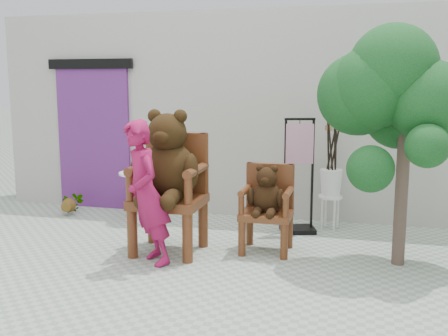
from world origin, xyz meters
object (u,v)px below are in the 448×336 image
chair_small (267,200)px  tree (398,96)px  display_stand (298,189)px  cafe_table (141,190)px  chair_big (169,172)px  person (147,194)px  stool_bucket (331,182)px

chair_small → tree: 1.84m
chair_small → display_stand: display_stand is taller
tree → cafe_table: bearing=163.6°
chair_big → cafe_table: 1.61m
person → cafe_table: 1.94m
chair_small → display_stand: (0.26, 0.90, -0.03)m
person → cafe_table: bearing=161.5°
chair_small → display_stand: bearing=73.9°
chair_big → person: size_ratio=1.06×
display_stand → stool_bucket: 0.49m
chair_big → person: 0.52m
chair_small → tree: (1.39, -0.06, 1.21)m
chair_big → chair_small: 1.19m
tree → person: bearing=-164.2°
stool_bucket → cafe_table: bearing=-174.9°
chair_big → display_stand: (1.36, 1.20, -0.36)m
stool_bucket → tree: 1.86m
cafe_table → chair_small: bearing=-25.0°
chair_big → tree: (2.49, 0.24, 0.88)m
stool_bucket → person: bearing=-133.2°
chair_small → person: bearing=-146.1°
chair_small → person: (-1.17, -0.79, 0.17)m
chair_small → cafe_table: size_ratio=1.46×
chair_big → cafe_table: chair_big is taller
person → chair_big: bearing=127.6°
display_stand → tree: (1.13, -0.97, 1.25)m
chair_small → stool_bucket: size_ratio=0.71×
chair_big → chair_small: bearing=15.3°
cafe_table → tree: tree is taller
chair_big → tree: size_ratio=0.65×
chair_big → stool_bucket: (1.77, 1.47, -0.30)m
display_stand → stool_bucket: bearing=17.3°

